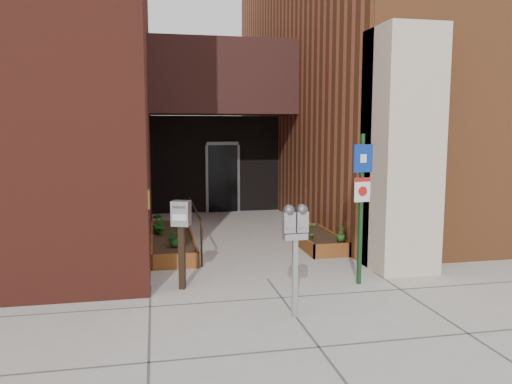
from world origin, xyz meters
TOP-DOWN VIEW (x-y plane):
  - ground at (0.00, 0.00)m, footprint 80.00×80.00m
  - architecture at (-0.18, 6.89)m, footprint 20.00×14.60m
  - planter_left at (-1.55, 2.70)m, footprint 0.90×3.60m
  - planter_right at (1.60, 2.20)m, footprint 0.80×2.20m
  - handrail at (-1.05, 2.65)m, footprint 0.04×3.34m
  - parking_meter at (-0.02, -1.79)m, footprint 0.36×0.18m
  - sign_post at (1.46, -0.59)m, footprint 0.34×0.10m
  - payment_dropbox at (-1.48, -0.25)m, footprint 0.34×0.30m
  - shrub_left_a at (-1.53, 1.62)m, footprint 0.45×0.45m
  - shrub_left_b at (-1.78, 2.79)m, footprint 0.22×0.22m
  - shrub_left_c at (-1.85, 2.99)m, footprint 0.28×0.28m
  - shrub_left_d at (-1.39, 4.04)m, footprint 0.26×0.26m
  - shrub_right_a at (1.85, 1.30)m, footprint 0.24×0.24m
  - shrub_right_b at (1.35, 1.69)m, footprint 0.21×0.21m
  - shrub_right_c at (1.35, 2.97)m, footprint 0.36×0.36m

SIDE VIEW (x-z plane):
  - ground at x=0.00m, z-range 0.00..0.00m
  - planter_left at x=-1.55m, z-range -0.02..0.28m
  - planter_right at x=1.60m, z-range -0.02..0.28m
  - shrub_right_b at x=1.35m, z-range 0.30..0.61m
  - shrub_right_c at x=1.35m, z-range 0.30..0.62m
  - shrub_left_b at x=-1.78m, z-range 0.30..0.63m
  - shrub_right_a at x=1.85m, z-range 0.30..0.63m
  - shrub_left_d at x=-1.39m, z-range 0.30..0.65m
  - shrub_left_a at x=-1.53m, z-range 0.30..0.68m
  - shrub_left_c at x=-1.85m, z-range 0.30..0.71m
  - handrail at x=-1.05m, z-range 0.30..1.20m
  - payment_dropbox at x=-1.48m, z-range 0.32..1.78m
  - parking_meter at x=-0.02m, z-range 0.43..2.02m
  - sign_post at x=1.46m, z-range 0.29..2.81m
  - architecture at x=-0.18m, z-range -0.02..9.98m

